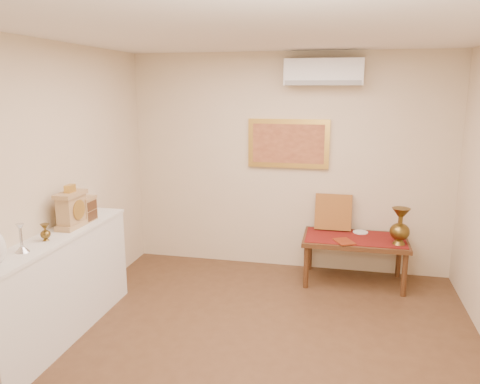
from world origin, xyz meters
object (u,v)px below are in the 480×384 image
(low_table, at_px, (355,243))
(wooden_chest, at_px, (85,209))
(mantel_clock, at_px, (72,209))
(display_ledge, at_px, (58,287))
(brass_urn_tall, at_px, (400,222))

(low_table, bearing_deg, wooden_chest, -152.70)
(mantel_clock, relative_size, low_table, 0.34)
(wooden_chest, height_order, low_table, wooden_chest)
(display_ledge, xyz_separation_m, low_table, (2.67, 1.88, -0.01))
(low_table, bearing_deg, mantel_clock, -149.06)
(wooden_chest, distance_m, low_table, 3.05)
(brass_urn_tall, height_order, display_ledge, brass_urn_tall)
(brass_urn_tall, bearing_deg, display_ledge, -151.11)
(mantel_clock, bearing_deg, display_ledge, -93.56)
(display_ledge, bearing_deg, brass_urn_tall, 28.89)
(display_ledge, bearing_deg, low_table, 35.10)
(brass_urn_tall, xyz_separation_m, mantel_clock, (-3.13, -1.45, 0.35))
(brass_urn_tall, xyz_separation_m, wooden_chest, (-3.12, -1.23, 0.29))
(display_ledge, height_order, low_table, display_ledge)
(display_ledge, xyz_separation_m, mantel_clock, (0.02, 0.29, 0.66))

